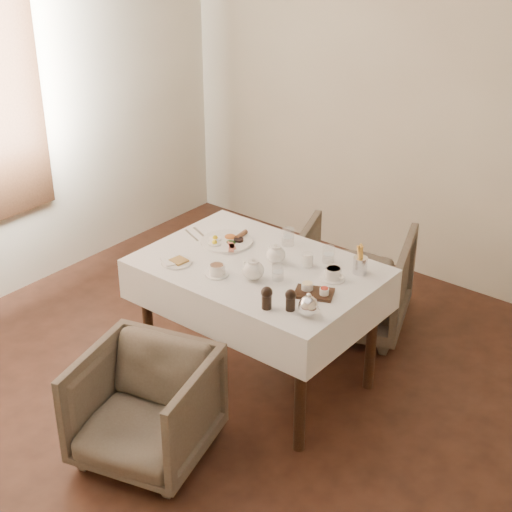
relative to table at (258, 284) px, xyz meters
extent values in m
plane|color=black|center=(0.26, -0.73, -0.64)|extent=(5.00, 5.00, 0.00)
plane|color=beige|center=(0.26, 1.77, 0.81)|extent=(4.50, 0.00, 4.50)
cube|color=black|center=(0.00, 0.00, 0.08)|extent=(1.20, 0.80, 0.04)
cube|color=white|center=(0.00, 0.00, 0.00)|extent=(1.28, 0.88, 0.23)
cylinder|color=black|center=(-0.54, 0.34, -0.29)|extent=(0.06, 0.06, 0.70)
cylinder|color=black|center=(0.54, 0.34, -0.29)|extent=(0.06, 0.06, 0.70)
cylinder|color=black|center=(-0.54, -0.34, -0.29)|extent=(0.06, 0.06, 0.70)
cylinder|color=black|center=(0.54, -0.34, -0.29)|extent=(0.06, 0.06, 0.70)
imported|color=#4F463A|center=(-0.04, -0.85, -0.35)|extent=(0.77, 0.78, 0.58)
imported|color=#4F463A|center=(0.09, 0.86, -0.31)|extent=(0.90, 0.91, 0.65)
cylinder|color=white|center=(-0.32, 0.10, 0.12)|extent=(0.30, 0.30, 0.01)
ellipsoid|color=#BA5F21|center=(-0.33, 0.15, 0.14)|extent=(0.07, 0.07, 0.03)
cylinder|color=brown|center=(-0.28, 0.20, 0.14)|extent=(0.04, 0.11, 0.03)
cylinder|color=black|center=(-0.26, 0.14, 0.14)|extent=(0.06, 0.06, 0.02)
cube|color=#A13725|center=(-0.24, 0.05, 0.13)|extent=(0.10, 0.10, 0.01)
ellipsoid|color=#264C19|center=(-0.28, 0.10, 0.13)|extent=(0.06, 0.05, 0.02)
cylinder|color=white|center=(-0.36, -0.26, 0.12)|extent=(0.17, 0.17, 0.01)
cube|color=olive|center=(-0.35, -0.25, 0.13)|extent=(0.09, 0.09, 0.01)
cube|color=white|center=(-0.39, -0.28, 0.13)|extent=(0.14, 0.12, 0.01)
cylinder|color=white|center=(0.21, 0.16, 0.16)|extent=(0.07, 0.07, 0.07)
cylinder|color=white|center=(-0.10, -0.23, 0.12)|extent=(0.12, 0.12, 0.01)
cylinder|color=white|center=(-0.10, -0.23, 0.15)|extent=(0.08, 0.08, 0.05)
cylinder|color=#986744|center=(-0.10, -0.23, 0.18)|extent=(0.07, 0.07, 0.00)
cylinder|color=white|center=(0.40, 0.12, 0.12)|extent=(0.13, 0.13, 0.01)
cylinder|color=white|center=(0.40, 0.12, 0.15)|extent=(0.09, 0.09, 0.06)
cylinder|color=#986744|center=(0.40, 0.12, 0.18)|extent=(0.07, 0.07, 0.00)
cylinder|color=silver|center=(-0.02, 0.30, 0.17)|extent=(0.09, 0.09, 0.10)
cylinder|color=silver|center=(0.18, -0.06, 0.16)|extent=(0.07, 0.07, 0.09)
cylinder|color=silver|center=(0.28, 0.27, 0.16)|extent=(0.07, 0.07, 0.09)
cube|color=black|center=(0.42, -0.08, 0.13)|extent=(0.23, 0.20, 0.02)
cylinder|color=white|center=(0.38, -0.08, 0.15)|extent=(0.06, 0.06, 0.03)
cylinder|color=maroon|center=(0.48, -0.06, 0.15)|extent=(0.05, 0.05, 0.03)
cylinder|color=silver|center=(0.48, 0.27, 0.16)|extent=(0.08, 0.08, 0.09)
cube|color=silver|center=(-0.51, 0.10, 0.12)|extent=(0.18, 0.08, 0.00)
cube|color=silver|center=(-0.54, 0.05, 0.12)|extent=(0.17, 0.08, 0.00)
camera|label=1|loc=(2.34, -2.94, 2.09)|focal=55.00mm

